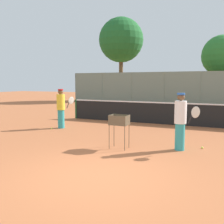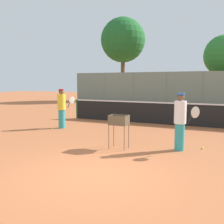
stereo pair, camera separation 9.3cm
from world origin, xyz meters
TOP-DOWN VIEW (x-y plane):
  - ground_plane at (0.00, 0.00)m, footprint 80.00×80.00m
  - tennis_net at (0.00, 7.56)m, footprint 10.73×0.10m
  - back_fence at (0.00, 20.03)m, footprint 26.67×0.08m
  - tree_0 at (-8.58, 21.85)m, footprint 4.80×4.80m
  - player_white_outfit at (-4.21, 4.64)m, footprint 0.49×0.86m
  - player_red_cap at (1.26, 3.00)m, footprint 0.82×0.56m
  - ball_cart at (-0.48, 2.42)m, footprint 0.56×0.41m
  - tennis_ball_0 at (1.86, 3.45)m, footprint 0.07×0.07m
  - tennis_ball_2 at (-4.45, 4.24)m, footprint 0.07×0.07m

SIDE VIEW (x-z plane):
  - ground_plane at x=0.00m, z-range 0.00..0.00m
  - tennis_ball_0 at x=1.86m, z-range 0.00..0.07m
  - tennis_ball_2 at x=-4.45m, z-range 0.00..0.07m
  - tennis_net at x=0.00m, z-range 0.02..1.09m
  - ball_cart at x=-0.48m, z-range 0.28..1.31m
  - player_red_cap at x=1.26m, z-range 0.03..1.75m
  - player_white_outfit at x=-4.21m, z-range 0.03..1.76m
  - back_fence at x=0.00m, z-range 0.00..2.99m
  - tree_0 at x=-8.58m, z-range 2.03..10.97m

